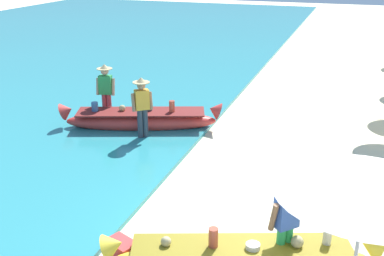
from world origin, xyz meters
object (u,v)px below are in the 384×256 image
at_px(person_vendor_assistant, 106,89).
at_px(patio_umbrella_large, 367,181).
at_px(boat_red_midground, 141,120).
at_px(person_vendor_hatted, 142,105).
at_px(person_tourist_customer, 286,222).
at_px(cooler_box, 122,250).

height_order(person_vendor_assistant, patio_umbrella_large, patio_umbrella_large).
bearing_deg(boat_red_midground, person_vendor_assistant, 167.40).
distance_m(person_vendor_hatted, patio_umbrella_large, 7.43).
xyz_separation_m(person_vendor_hatted, person_vendor_assistant, (-1.59, 0.95, 0.01)).
bearing_deg(patio_umbrella_large, person_tourist_customer, 142.54).
bearing_deg(patio_umbrella_large, cooler_box, 177.43).
bearing_deg(person_vendor_assistant, person_tourist_customer, -40.83).
relative_size(boat_red_midground, person_vendor_hatted, 2.55).
bearing_deg(cooler_box, person_tourist_customer, 36.70).
height_order(person_vendor_hatted, person_tourist_customer, person_vendor_hatted).
distance_m(boat_red_midground, patio_umbrella_large, 8.29).
height_order(boat_red_midground, person_tourist_customer, person_tourist_customer).
bearing_deg(person_vendor_hatted, person_vendor_assistant, 149.06).
height_order(person_tourist_customer, cooler_box, person_tourist_customer).
xyz_separation_m(person_vendor_hatted, patio_umbrella_large, (5.39, -4.98, 1.12)).
relative_size(person_vendor_assistant, patio_umbrella_large, 0.75).
bearing_deg(person_vendor_assistant, boat_red_midground, -12.60).
distance_m(person_vendor_assistant, cooler_box, 6.77).
bearing_deg(person_vendor_assistant, patio_umbrella_large, -40.36).
relative_size(person_vendor_hatted, person_tourist_customer, 1.11).
height_order(patio_umbrella_large, cooler_box, patio_umbrella_large).
relative_size(person_tourist_customer, cooler_box, 3.09).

